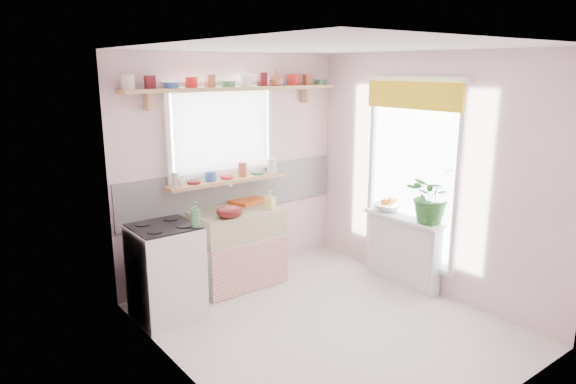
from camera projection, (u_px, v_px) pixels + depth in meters
room at (321, 160)px, 5.52m from camera, size 3.20×3.20×3.20m
sink_unit at (238, 247)px, 5.60m from camera, size 0.95×0.65×1.11m
cooker at (166, 272)px, 4.84m from camera, size 0.58×0.58×0.93m
radiator_ledge at (403, 249)px, 5.62m from camera, size 0.22×0.95×0.78m
windowsill at (227, 181)px, 5.57m from camera, size 1.40×0.22×0.04m
pine_shelf at (237, 89)px, 5.43m from camera, size 2.52×0.24×0.04m
shelf_crockery at (234, 81)px, 5.38m from camera, size 2.47×0.11×0.12m
sill_crockery at (226, 174)px, 5.55m from camera, size 1.35×0.11×0.12m
dish_tray at (247, 201)px, 5.81m from camera, size 0.44×0.38×0.04m
colander at (230, 211)px, 5.21m from camera, size 0.31×0.31×0.12m
jade_plant at (430, 195)px, 5.26m from camera, size 0.63×0.58×0.58m
fruit_bowl at (389, 207)px, 5.75m from camera, size 0.38×0.38×0.08m
herb_pot at (432, 216)px, 5.15m from camera, size 0.13×0.10×0.21m
soap_bottle_sink at (270, 200)px, 5.51m from camera, size 0.12×0.12×0.20m
sill_cup at (180, 181)px, 5.22m from camera, size 0.14×0.14×0.09m
sill_bowl at (270, 169)px, 5.98m from camera, size 0.22×0.22×0.06m
shelf_vase at (276, 78)px, 5.63m from camera, size 0.17×0.17×0.17m
cooker_bottle at (195, 215)px, 4.67m from camera, size 0.10×0.10×0.24m
fruit at (389, 202)px, 5.74m from camera, size 0.20×0.14×0.10m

